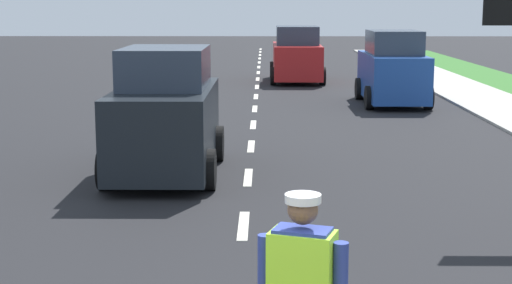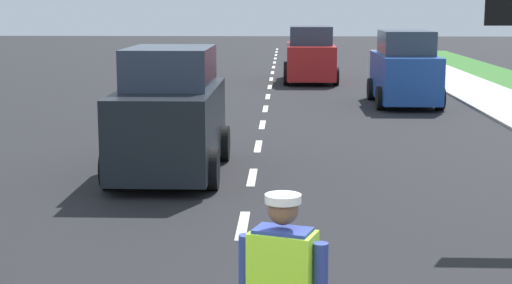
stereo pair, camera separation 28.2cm
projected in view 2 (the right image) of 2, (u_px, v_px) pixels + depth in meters
The scene contains 5 objects.
ground_plane at pixel (268, 96), 25.70m from camera, with size 96.00×96.00×0.00m, color black.
lane_center_line at pixel (271, 83), 29.83m from camera, with size 0.14×46.40×0.01m.
car_oncoming_lead at pixel (171, 116), 13.77m from camera, with size 1.90×3.90×2.24m.
car_parked_far at pixel (405, 71), 23.24m from camera, with size 1.91×3.90×2.21m.
car_outgoing_far at pixel (310, 56), 30.17m from camera, with size 2.05×4.39×2.15m.
Camera 2 is at (0.57, -4.57, 2.99)m, focal length 54.70 mm.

